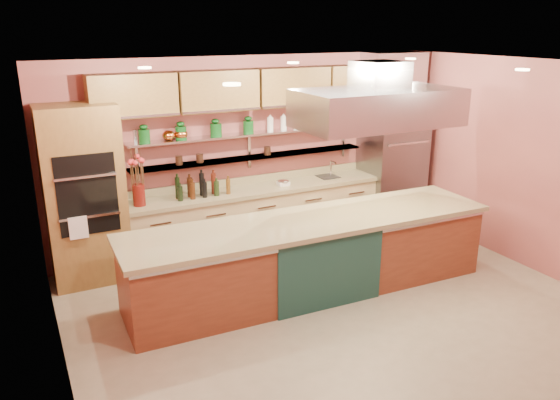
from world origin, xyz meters
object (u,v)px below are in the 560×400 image
kitchen_scale (283,182)px  green_canister (217,130)px  island (311,256)px  copper_kettle (169,135)px  refrigerator (392,163)px  flower_vase (139,195)px

kitchen_scale → green_canister: (-0.94, 0.22, 0.82)m
island → green_canister: (-0.53, 1.77, 1.32)m
island → kitchen_scale: kitchen_scale is taller
copper_kettle → green_canister: size_ratio=1.00×
refrigerator → kitchen_scale: 2.00m
island → copper_kettle: bearing=126.1°
refrigerator → island: bearing=-147.3°
flower_vase → refrigerator: bearing=-0.1°
island → green_canister: bearing=108.3°
refrigerator → flower_vase: bearing=179.9°
island → copper_kettle: copper_kettle is taller
island → flower_vase: size_ratio=15.94×
refrigerator → kitchen_scale: (-1.99, 0.01, -0.07)m
refrigerator → copper_kettle: bearing=176.4°
kitchen_scale → copper_kettle: (-1.63, 0.22, 0.81)m
flower_vase → kitchen_scale: size_ratio=1.72×
flower_vase → copper_kettle: (0.51, 0.22, 0.71)m
refrigerator → green_canister: bearing=175.5°
green_canister → refrigerator: bearing=-4.5°
flower_vase → copper_kettle: size_ratio=1.66×
copper_kettle → green_canister: green_canister is taller
flower_vase → kitchen_scale: flower_vase is taller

